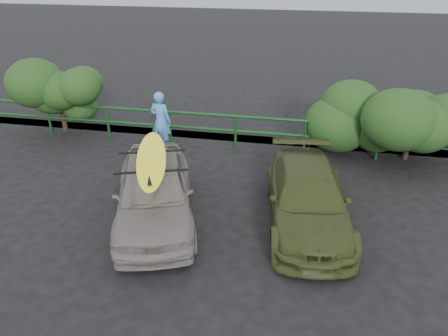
# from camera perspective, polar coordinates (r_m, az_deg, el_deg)

# --- Properties ---
(ground) EXTENTS (80.00, 80.00, 0.00)m
(ground) POSITION_cam_1_polar(r_m,az_deg,el_deg) (9.04, -10.52, -9.57)
(ground) COLOR black
(guardrail) EXTENTS (14.00, 0.08, 1.04)m
(guardrail) POSITION_cam_1_polar(r_m,az_deg,el_deg) (12.99, -2.85, 5.05)
(guardrail) COLOR #124016
(guardrail) RESTS_ON ground
(shrub_left) EXTENTS (3.20, 2.40, 2.13)m
(shrub_left) POSITION_cam_1_polar(r_m,az_deg,el_deg) (15.01, -20.79, 8.53)
(shrub_left) COLOR #224519
(shrub_left) RESTS_ON ground
(shrub_right) EXTENTS (3.20, 2.40, 1.98)m
(shrub_right) POSITION_cam_1_polar(r_m,az_deg,el_deg) (13.09, 19.55, 5.89)
(shrub_right) COLOR #224519
(shrub_right) RESTS_ON ground
(sedan) EXTENTS (2.82, 4.33, 1.37)m
(sedan) POSITION_cam_1_polar(r_m,az_deg,el_deg) (9.38, -9.12, -3.03)
(sedan) COLOR slate
(sedan) RESTS_ON ground
(olive_vehicle) EXTENTS (2.16, 4.22, 1.17)m
(olive_vehicle) POSITION_cam_1_polar(r_m,az_deg,el_deg) (9.37, 10.89, -3.92)
(olive_vehicle) COLOR #373F1B
(olive_vehicle) RESTS_ON ground
(man) EXTENTS (0.71, 0.54, 1.76)m
(man) POSITION_cam_1_polar(r_m,az_deg,el_deg) (12.71, -8.27, 6.04)
(man) COLOR #4481CE
(man) RESTS_ON ground
(roof_rack) EXTENTS (1.68, 1.41, 0.05)m
(roof_rack) POSITION_cam_1_polar(r_m,az_deg,el_deg) (9.06, -9.44, 0.89)
(roof_rack) COLOR black
(roof_rack) RESTS_ON sedan
(surfboard) EXTENTS (1.50, 2.95, 0.09)m
(surfboard) POSITION_cam_1_polar(r_m,az_deg,el_deg) (9.03, -9.47, 1.27)
(surfboard) COLOR #F9F21A
(surfboard) RESTS_ON roof_rack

